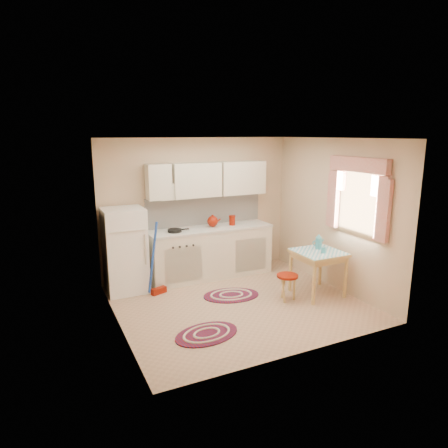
{
  "coord_description": "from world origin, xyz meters",
  "views": [
    {
      "loc": [
        -2.68,
        -5.1,
        2.56
      ],
      "look_at": [
        -0.12,
        0.25,
        1.22
      ],
      "focal_mm": 32.0,
      "sensor_mm": 36.0,
      "label": 1
    }
  ],
  "objects": [
    {
      "name": "table",
      "position": [
        1.33,
        -0.23,
        0.36
      ],
      "size": [
        0.72,
        0.72,
        0.72
      ],
      "primitive_type": "cube",
      "color": "tan",
      "rests_on": "ground"
    },
    {
      "name": "room_shell",
      "position": [
        0.16,
        0.24,
        1.6
      ],
      "size": [
        3.64,
        3.6,
        2.52
      ],
      "color": "tan",
      "rests_on": "ground"
    },
    {
      "name": "red_canister",
      "position": [
        0.55,
        1.3,
        1.0
      ],
      "size": [
        0.12,
        0.12,
        0.16
      ],
      "primitive_type": "cylinder",
      "rotation": [
        0.0,
        0.0,
        -0.09
      ],
      "color": "maroon",
      "rests_on": "countertop"
    },
    {
      "name": "countertop",
      "position": [
        0.11,
        1.3,
        0.9
      ],
      "size": [
        2.27,
        0.62,
        0.04
      ],
      "primitive_type": "cube",
      "color": "beige",
      "rests_on": "base_cabinets"
    },
    {
      "name": "rug_left",
      "position": [
        -0.83,
        -0.7,
        0.01
      ],
      "size": [
        0.97,
        0.72,
        0.02
      ],
      "primitive_type": null,
      "rotation": [
        0.0,
        0.0,
        0.16
      ],
      "color": "maroon",
      "rests_on": "ground"
    },
    {
      "name": "red_kettle",
      "position": [
        0.15,
        1.3,
        1.03
      ],
      "size": [
        0.23,
        0.21,
        0.22
      ],
      "primitive_type": null,
      "rotation": [
        0.0,
        0.0,
        0.05
      ],
      "color": "maroon",
      "rests_on": "countertop"
    },
    {
      "name": "mug",
      "position": [
        1.34,
        -0.33,
        0.77
      ],
      "size": [
        0.08,
        0.08,
        0.1
      ],
      "primitive_type": "cylinder",
      "rotation": [
        0.0,
        0.0,
        0.06
      ],
      "color": "teal",
      "rests_on": "table"
    },
    {
      "name": "rug_center",
      "position": [
        0.03,
        0.31,
        0.01
      ],
      "size": [
        1.02,
        0.79,
        0.02
      ],
      "primitive_type": null,
      "rotation": [
        0.0,
        0.0,
        -0.21
      ],
      "color": "maroon",
      "rests_on": "ground"
    },
    {
      "name": "broom",
      "position": [
        -1.0,
        0.9,
        0.6
      ],
      "size": [
        0.3,
        0.21,
        1.2
      ],
      "primitive_type": null,
      "rotation": [
        0.0,
        0.0,
        0.34
      ],
      "color": "#1B42AA",
      "rests_on": "ground"
    },
    {
      "name": "frying_pan",
      "position": [
        -0.58,
        1.25,
        0.94
      ],
      "size": [
        0.24,
        0.24,
        0.05
      ],
      "primitive_type": "cylinder",
      "rotation": [
        0.0,
        0.0,
        -0.0
      ],
      "color": "black",
      "rests_on": "countertop"
    },
    {
      "name": "stool",
      "position": [
        0.75,
        -0.22,
        0.21
      ],
      "size": [
        0.36,
        0.36,
        0.42
      ],
      "primitive_type": "cylinder",
      "rotation": [
        0.0,
        0.0,
        -0.08
      ],
      "color": "maroon",
      "rests_on": "ground"
    },
    {
      "name": "fridge",
      "position": [
        -1.44,
        1.25,
        0.7
      ],
      "size": [
        0.65,
        0.6,
        1.4
      ],
      "primitive_type": "cube",
      "color": "white",
      "rests_on": "ground"
    },
    {
      "name": "base_cabinets",
      "position": [
        0.11,
        1.3,
        0.44
      ],
      "size": [
        2.25,
        0.6,
        0.88
      ],
      "primitive_type": "cube",
      "color": "beige",
      "rests_on": "ground"
    },
    {
      "name": "coffee_pot",
      "position": [
        1.42,
        -0.11,
        0.85
      ],
      "size": [
        0.16,
        0.15,
        0.26
      ],
      "primitive_type": null,
      "rotation": [
        0.0,
        0.0,
        -0.38
      ],
      "color": "teal",
      "rests_on": "table"
    }
  ]
}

